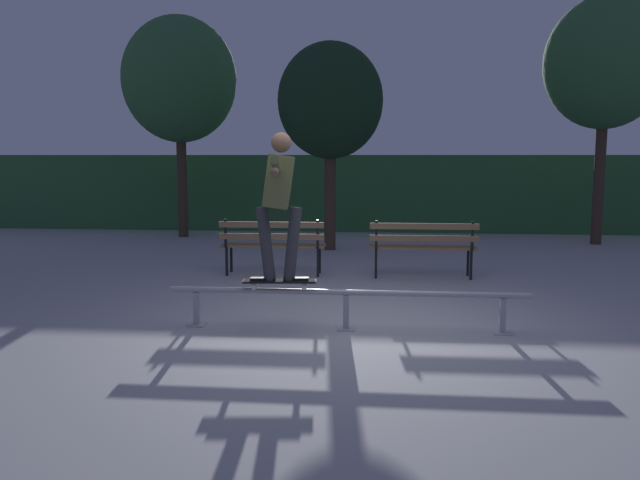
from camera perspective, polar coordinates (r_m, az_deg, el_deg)
The scene contains 10 objects.
ground_plane at distance 7.16m, azimuth 2.42°, elevation -7.38°, with size 90.00×90.00×0.00m, color #99999E.
hedge_backdrop at distance 16.17m, azimuth 4.23°, elevation 4.20°, with size 24.00×1.20×1.86m, color #2D5B33.
grind_rail at distance 6.85m, azimuth 2.32°, elevation -5.22°, with size 3.82×0.18×0.43m.
skateboard at distance 6.89m, azimuth -3.59°, elevation -3.68°, with size 0.80×0.28×0.09m.
skateboarder at distance 6.77m, azimuth -3.63°, elevation 4.11°, with size 0.63×1.40×1.56m.
park_bench_leftmost at distance 9.92m, azimuth -4.20°, elevation -0.09°, with size 1.61×0.43×0.88m.
park_bench_left_center at distance 9.80m, azimuth 9.10°, elevation -0.25°, with size 1.61×0.43×0.88m.
tree_far_left at distance 15.10m, azimuth -12.30°, elevation 13.61°, with size 2.52×2.52×4.91m.
tree_far_right at distance 14.72m, azimuth 23.88°, elevation 14.06°, with size 2.43×2.43×5.05m.
tree_behind_benches at distance 12.66m, azimuth 0.91°, elevation 12.11°, with size 2.02×2.02×4.00m.
Camera 1 is at (0.37, -6.91, 1.82)m, focal length 36.27 mm.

